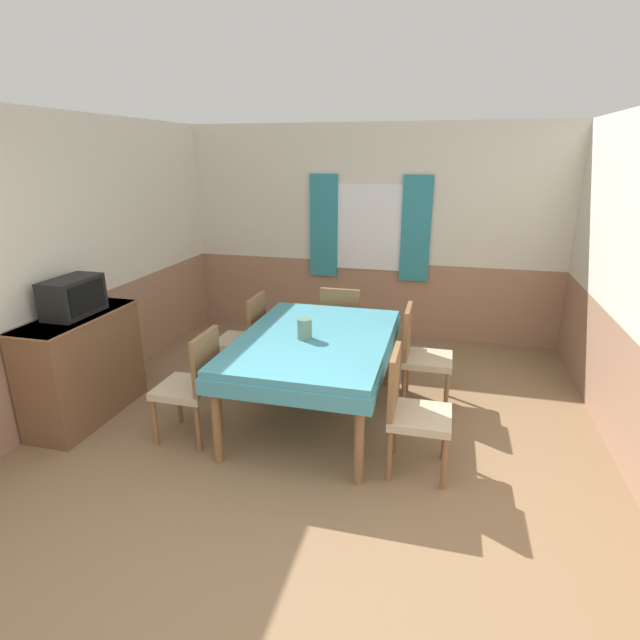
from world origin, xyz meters
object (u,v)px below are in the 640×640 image
dining_table (315,348)px  chair_head_window (342,324)px  sideboard (83,366)px  chair_right_near (411,408)px  vase (304,329)px  tv (73,297)px  chair_left_near (193,382)px  chair_right_far (420,352)px  chair_left_far (246,336)px

dining_table → chair_head_window: chair_head_window is taller
dining_table → sideboard: (-1.97, -0.46, -0.19)m
chair_right_near → vase: size_ratio=5.34×
tv → sideboard: bearing=-72.0°
dining_table → vase: bearing=-133.4°
chair_head_window → sideboard: 2.54m
chair_head_window → chair_left_near: bearing=-117.0°
chair_head_window → chair_right_near: 1.90m
chair_right_far → sideboard: (-2.84, -1.01, -0.02)m
tv → vase: size_ratio=2.93×
chair_left_far → dining_table: bearing=-122.4°
dining_table → chair_right_far: (0.87, 0.55, -0.17)m
chair_head_window → chair_right_near: (0.87, -1.70, 0.00)m
chair_left_far → tv: tv is taller
chair_head_window → tv: (-1.98, -1.58, 0.60)m
sideboard → chair_right_far: bearing=19.5°
chair_left_near → vase: bearing=-59.1°
chair_right_near → chair_left_far: bearing=-122.4°
chair_head_window → tv: tv is taller
chair_right_far → tv: (-2.85, -0.98, 0.60)m
chair_right_near → chair_right_far: same height
sideboard → vase: (1.91, 0.39, 0.38)m
chair_head_window → chair_right_near: bearing=-63.0°
chair_right_near → sideboard: size_ratio=0.82×
chair_left_near → sideboard: bearing=85.3°
chair_left_near → tv: (-1.11, 0.11, 0.60)m
vase → sideboard: bearing=-168.5°
chair_left_near → vase: size_ratio=5.34×
chair_left_near → tv: size_ratio=1.82×
chair_left_far → chair_right_far: bearing=-90.0°
chair_right_near → chair_right_far: (0.00, 1.10, 0.00)m
sideboard → tv: (-0.01, 0.02, 0.62)m
chair_left_far → sideboard: bearing=132.3°
chair_left_near → chair_right_far: 2.05m
chair_right_far → vase: vase is taller
chair_left_near → dining_table: bearing=-57.6°
chair_left_far → chair_right_far: size_ratio=1.00×
chair_left_near → chair_right_far: (1.73, 1.10, 0.00)m
chair_left_far → vase: 1.07m
dining_table → chair_left_far: size_ratio=1.98×
dining_table → chair_right_near: chair_right_near is taller
chair_right_near → vase: bearing=-117.1°
chair_left_far → chair_left_near: bearing=-180.0°
dining_table → chair_left_near: 1.04m
chair_left_near → chair_head_window: 1.90m
sideboard → dining_table: bearing=13.1°
dining_table → chair_left_near: size_ratio=1.98×
vase → dining_table: bearing=46.6°
chair_right_far → chair_right_near: bearing=0.0°
chair_right_far → sideboard: sideboard is taller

